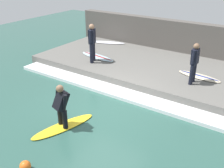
{
  "coord_description": "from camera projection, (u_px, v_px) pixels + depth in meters",
  "views": [
    {
      "loc": [
        -6.22,
        -4.49,
        4.47
      ],
      "look_at": [
        0.4,
        0.0,
        0.7
      ],
      "focal_mm": 42.0,
      "sensor_mm": 36.0,
      "label": 1
    }
  ],
  "objects": [
    {
      "name": "wave_foam_crest",
      "position": [
        122.0,
        94.0,
        9.6
      ],
      "size": [
        0.74,
        10.07,
        0.13
      ],
      "primitive_type": "cube",
      "color": "white",
      "rests_on": "ground_plane"
    },
    {
      "name": "surfer_waiting_far",
      "position": [
        194.0,
        61.0,
        9.3
      ],
      "size": [
        0.51,
        0.24,
        1.51
      ],
      "color": "black",
      "rests_on": "concrete_ledge"
    },
    {
      "name": "back_wall",
      "position": [
        176.0,
        40.0,
        12.98
      ],
      "size": [
        0.5,
        11.14,
        1.86
      ],
      "primitive_type": "cube",
      "color": "#544F49",
      "rests_on": "ground_plane"
    },
    {
      "name": "surfer_waiting_near",
      "position": [
        92.0,
        41.0,
        11.3
      ],
      "size": [
        0.53,
        0.37,
        1.68
      ],
      "color": "black",
      "rests_on": "concrete_ledge"
    },
    {
      "name": "surfer_riding",
      "position": [
        61.0,
        104.0,
        7.43
      ],
      "size": [
        0.51,
        0.6,
        1.32
      ],
      "color": "black",
      "rests_on": "surfboard_riding"
    },
    {
      "name": "concrete_ledge",
      "position": [
        153.0,
        69.0,
        11.46
      ],
      "size": [
        4.4,
        10.6,
        0.39
      ],
      "primitive_type": "cube",
      "color": "#66635E",
      "rests_on": "ground_plane"
    },
    {
      "name": "marker_buoy",
      "position": [
        25.0,
        166.0,
        6.11
      ],
      "size": [
        0.27,
        0.27,
        0.27
      ],
      "primitive_type": "sphere",
      "color": "orange",
      "rests_on": "ground_plane"
    },
    {
      "name": "surfboard_riding",
      "position": [
        63.0,
        126.0,
        7.75
      ],
      "size": [
        2.09,
        1.03,
        0.06
      ],
      "color": "yellow",
      "rests_on": "ground_plane"
    },
    {
      "name": "ground_plane",
      "position": [
        105.0,
        107.0,
        8.84
      ],
      "size": [
        28.0,
        28.0,
        0.0
      ],
      "primitive_type": "plane",
      "color": "#2D564C"
    },
    {
      "name": "surfboard_waiting_near",
      "position": [
        97.0,
        56.0,
        12.23
      ],
      "size": [
        0.83,
        2.03,
        0.07
      ],
      "color": "silver",
      "rests_on": "concrete_ledge"
    },
    {
      "name": "surfboard_spare",
      "position": [
        107.0,
        42.0,
        14.36
      ],
      "size": [
        1.13,
        1.97,
        0.06
      ],
      "color": "silver",
      "rests_on": "concrete_ledge"
    },
    {
      "name": "surfboard_waiting_far",
      "position": [
        199.0,
        76.0,
        10.15
      ],
      "size": [
        0.74,
        1.76,
        0.07
      ],
      "color": "beige",
      "rests_on": "concrete_ledge"
    }
  ]
}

